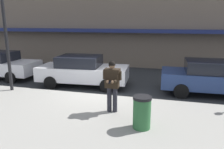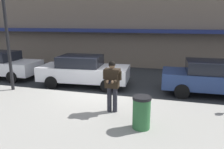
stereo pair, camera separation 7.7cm
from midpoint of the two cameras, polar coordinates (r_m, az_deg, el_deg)
The scene contains 9 objects.
ground_plane at distance 9.77m, azimuth -2.54°, elevation -5.54°, with size 80.00×80.00×0.00m, color #2B2D30.
sidewalk at distance 6.96m, azimuth -1.88°, elevation -13.16°, with size 32.00×5.30×0.14m, color #99968E.
curb_paint_line at distance 9.57m, azimuth 3.29°, elevation -5.95°, with size 28.00×0.12×0.01m, color silver.
parked_sedan_near at distance 14.29m, azimuth -26.92°, elevation 2.40°, with size 4.51×1.95×1.54m.
parked_sedan_mid at distance 11.20m, azimuth -7.29°, elevation 1.06°, with size 4.62×2.18×1.54m.
parked_sedan_far at distance 10.68m, azimuth 25.14°, elevation -0.76°, with size 4.54×2.01×1.54m.
man_texting_on_phone at distance 7.40m, azimuth 0.32°, elevation -1.70°, with size 0.65×0.59×1.81m.
street_lamp_post at distance 10.70m, azimuth -25.81°, elevation 11.95°, with size 0.36×0.36×4.88m.
trash_bin at distance 6.52m, azimuth 8.05°, elevation -9.76°, with size 0.55×0.55×0.98m.
Camera 2 is at (2.90, -8.77, 3.21)m, focal length 35.00 mm.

